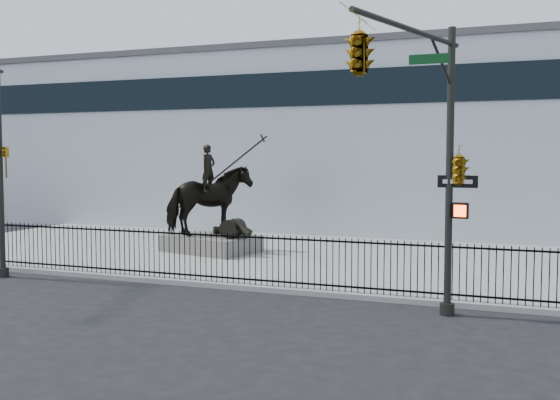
% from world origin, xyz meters
% --- Properties ---
extents(ground, '(120.00, 120.00, 0.00)m').
position_xyz_m(ground, '(0.00, 0.00, 0.00)').
color(ground, black).
rests_on(ground, ground).
extents(plaza, '(30.00, 12.00, 0.15)m').
position_xyz_m(plaza, '(0.00, 7.00, 0.07)').
color(plaza, gray).
rests_on(plaza, ground).
extents(building, '(44.00, 14.00, 9.00)m').
position_xyz_m(building, '(0.00, 20.00, 4.50)').
color(building, silver).
rests_on(building, ground).
extents(picket_fence, '(22.10, 0.10, 1.50)m').
position_xyz_m(picket_fence, '(0.00, 1.25, 0.90)').
color(picket_fence, black).
rests_on(picket_fence, plaza).
extents(statue_plinth, '(3.92, 3.16, 0.64)m').
position_xyz_m(statue_plinth, '(-2.79, 6.65, 0.47)').
color(statue_plinth, '#605C58').
rests_on(statue_plinth, plaza).
extents(equestrian_statue, '(4.27, 3.22, 3.73)m').
position_xyz_m(equestrian_statue, '(-2.73, 6.64, 2.14)').
color(equestrian_statue, black).
rests_on(equestrian_statue, statue_plinth).
extents(traffic_signal_right, '(2.17, 6.86, 7.00)m').
position_xyz_m(traffic_signal_right, '(6.47, -2.00, 4.85)').
color(traffic_signal_right, black).
rests_on(traffic_signal_right, ground).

